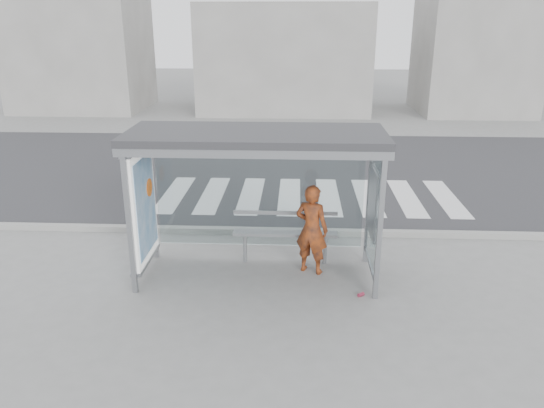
{
  "coord_description": "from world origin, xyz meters",
  "views": [
    {
      "loc": [
        0.68,
        -8.5,
        4.38
      ],
      "look_at": [
        0.26,
        0.2,
        1.3
      ],
      "focal_mm": 35.0,
      "sensor_mm": 36.0,
      "label": 1
    }
  ],
  "objects": [
    {
      "name": "road",
      "position": [
        0.0,
        7.0,
        0.0
      ],
      "size": [
        30.0,
        10.0,
        0.01
      ],
      "primitive_type": "cube",
      "color": "#2E2E31",
      "rests_on": "ground"
    },
    {
      "name": "person",
      "position": [
        0.96,
        0.22,
        0.82
      ],
      "size": [
        0.71,
        0.59,
        1.65
      ],
      "primitive_type": "imported",
      "rotation": [
        0.0,
        0.0,
        2.75
      ],
      "color": "#D24913",
      "rests_on": "ground"
    },
    {
      "name": "soda_can",
      "position": [
        1.78,
        -0.66,
        0.03
      ],
      "size": [
        0.13,
        0.12,
        0.06
      ],
      "primitive_type": "cylinder",
      "rotation": [
        0.0,
        1.57,
        0.68
      ],
      "color": "#D93F60",
      "rests_on": "ground"
    },
    {
      "name": "building_center",
      "position": [
        0.0,
        18.0,
        2.5
      ],
      "size": [
        8.0,
        5.0,
        5.0
      ],
      "primitive_type": "cube",
      "color": "gray",
      "rests_on": "ground"
    },
    {
      "name": "bench",
      "position": [
        0.48,
        0.58,
        0.59
      ],
      "size": [
        1.93,
        0.24,
        1.0
      ],
      "color": "gray",
      "rests_on": "ground"
    },
    {
      "name": "building_right",
      "position": [
        9.0,
        18.0,
        3.5
      ],
      "size": [
        5.0,
        5.0,
        7.0
      ],
      "primitive_type": "cube",
      "color": "gray",
      "rests_on": "ground"
    },
    {
      "name": "ground",
      "position": [
        0.0,
        0.0,
        0.0
      ],
      "size": [
        80.0,
        80.0,
        0.0
      ],
      "primitive_type": "plane",
      "color": "slate",
      "rests_on": "ground"
    },
    {
      "name": "crosswalk",
      "position": [
        1.0,
        4.5,
        0.0
      ],
      "size": [
        7.55,
        3.0,
        0.0
      ],
      "color": "silver",
      "rests_on": "ground"
    },
    {
      "name": "building_left",
      "position": [
        -10.0,
        18.0,
        3.0
      ],
      "size": [
        6.0,
        5.0,
        6.0
      ],
      "primitive_type": "cube",
      "color": "gray",
      "rests_on": "ground"
    },
    {
      "name": "curb",
      "position": [
        0.0,
        1.95,
        0.06
      ],
      "size": [
        30.0,
        0.18,
        0.12
      ],
      "primitive_type": "cube",
      "color": "gray",
      "rests_on": "ground"
    },
    {
      "name": "bus_shelter",
      "position": [
        -0.37,
        0.06,
        1.98
      ],
      "size": [
        4.25,
        1.65,
        2.62
      ],
      "color": "gray",
      "rests_on": "ground"
    }
  ]
}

